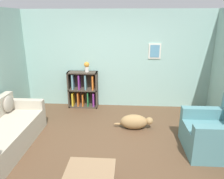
{
  "coord_description": "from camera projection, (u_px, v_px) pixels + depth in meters",
  "views": [
    {
      "loc": [
        0.27,
        -3.6,
        2.34
      ],
      "look_at": [
        0.0,
        0.4,
        1.05
      ],
      "focal_mm": 35.0,
      "sensor_mm": 36.0,
      "label": 1
    }
  ],
  "objects": [
    {
      "name": "dog",
      "position": [
        135.0,
        122.0,
        4.86
      ],
      "size": [
        0.87,
        0.3,
        0.33
      ],
      "color": "#9E7A4C",
      "rests_on": "ground_plane"
    },
    {
      "name": "vase",
      "position": [
        87.0,
        66.0,
        5.79
      ],
      "size": [
        0.14,
        0.14,
        0.27
      ],
      "color": "silver",
      "rests_on": "bookshelf"
    },
    {
      "name": "couch",
      "position": [
        1.0,
        134.0,
        4.08
      ],
      "size": [
        0.87,
        2.0,
        0.81
      ],
      "color": "#B7AD99",
      "rests_on": "ground_plane"
    },
    {
      "name": "bookshelf",
      "position": [
        83.0,
        90.0,
        6.02
      ],
      "size": [
        0.8,
        0.28,
        1.0
      ],
      "color": "#42382D",
      "rests_on": "ground_plane"
    },
    {
      "name": "wall_back",
      "position": [
        117.0,
        60.0,
        5.89
      ],
      "size": [
        5.6,
        0.13,
        2.6
      ],
      "color": "#93BCB2",
      "rests_on": "ground_plane"
    },
    {
      "name": "recliner_chair",
      "position": [
        215.0,
        134.0,
        3.98
      ],
      "size": [
        0.96,
        0.98,
        0.99
      ],
      "color": "slate",
      "rests_on": "ground_plane"
    },
    {
      "name": "ground_plane",
      "position": [
        111.0,
        148.0,
        4.16
      ],
      "size": [
        14.0,
        14.0,
        0.0
      ],
      "primitive_type": "plane",
      "color": "brown"
    }
  ]
}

